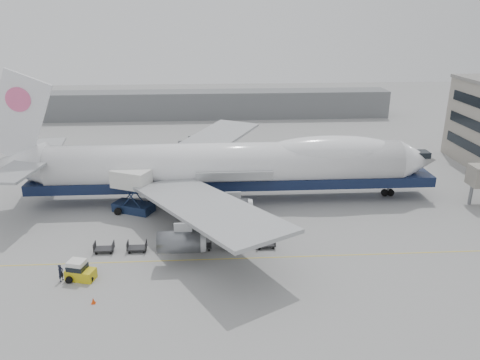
{
  "coord_description": "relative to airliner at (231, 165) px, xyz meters",
  "views": [
    {
      "loc": [
        -2.11,
        -53.93,
        27.34
      ],
      "look_at": [
        1.63,
        6.0,
        5.35
      ],
      "focal_mm": 35.0,
      "sensor_mm": 36.0,
      "label": 1
    }
  ],
  "objects": [
    {
      "name": "dolly_5",
      "position": [
        3.55,
        -15.5,
        -5.09
      ],
      "size": [
        2.3,
        1.35,
        1.3
      ],
      "color": "#2D2D30",
      "rests_on": "ground"
    },
    {
      "name": "ground_worker",
      "position": [
        -19.11,
        -21.55,
        -4.66
      ],
      "size": [
        0.72,
        0.83,
        1.92
      ],
      "primitive_type": "imported",
      "rotation": [
        0.0,
        0.0,
        1.12
      ],
      "color": "black",
      "rests_on": "ground"
    },
    {
      "name": "dolly_4",
      "position": [
        -0.33,
        -15.5,
        -5.09
      ],
      "size": [
        2.3,
        1.35,
        1.3
      ],
      "color": "#2D2D30",
      "rests_on": "ground"
    },
    {
      "name": "baggage_tug",
      "position": [
        -17.23,
        -21.32,
        -4.65
      ],
      "size": [
        3.33,
        2.36,
        2.2
      ],
      "rotation": [
        0.0,
        0.0,
        -0.27
      ],
      "color": "gold",
      "rests_on": "ground"
    },
    {
      "name": "dolly_0",
      "position": [
        -15.86,
        -15.5,
        -5.09
      ],
      "size": [
        2.3,
        1.35,
        1.3
      ],
      "color": "#2D2D30",
      "rests_on": "ground"
    },
    {
      "name": "dolly_3",
      "position": [
        -4.21,
        -15.5,
        -5.09
      ],
      "size": [
        2.3,
        1.35,
        1.3
      ],
      "color": "#2D2D30",
      "rests_on": "ground"
    },
    {
      "name": "hangar",
      "position": [
        -10.64,
        58.0,
        -2.12
      ],
      "size": [
        110.0,
        8.0,
        7.0
      ],
      "primitive_type": "cube",
      "color": "slate",
      "rests_on": "ground"
    },
    {
      "name": "dolly_1",
      "position": [
        -11.98,
        -15.5,
        -5.09
      ],
      "size": [
        2.3,
        1.35,
        1.3
      ],
      "color": "#2D2D30",
      "rests_on": "ground"
    },
    {
      "name": "traffic_cone",
      "position": [
        -14.78,
        -25.93,
        -5.32
      ],
      "size": [
        0.43,
        0.43,
        0.64
      ],
      "rotation": [
        0.0,
        0.0,
        -0.12
      ],
      "color": "#E3410B",
      "rests_on": "ground"
    },
    {
      "name": "dolly_2",
      "position": [
        -8.1,
        -15.5,
        -5.09
      ],
      "size": [
        2.3,
        1.35,
        1.3
      ],
      "color": "#2D2D30",
      "rests_on": "ground"
    },
    {
      "name": "catering_truck",
      "position": [
        -14.18,
        -3.48,
        -2.16
      ],
      "size": [
        6.28,
        5.42,
        6.25
      ],
      "rotation": [
        0.0,
        0.0,
        -0.43
      ],
      "color": "#162443",
      "rests_on": "ground"
    },
    {
      "name": "airliner",
      "position": [
        0.0,
        0.0,
        0.0
      ],
      "size": [
        67.0,
        55.3,
        19.98
      ],
      "color": "white",
      "rests_on": "ground"
    },
    {
      "name": "apron_line",
      "position": [
        -0.64,
        -18.0,
        -5.62
      ],
      "size": [
        60.0,
        0.15,
        0.01
      ],
      "primitive_type": "cube",
      "color": "gold",
      "rests_on": "ground"
    },
    {
      "name": "ground",
      "position": [
        -0.64,
        -12.0,
        -5.62
      ],
      "size": [
        260.0,
        260.0,
        0.0
      ],
      "primitive_type": "plane",
      "color": "gray",
      "rests_on": "ground"
    }
  ]
}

